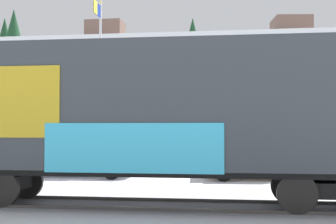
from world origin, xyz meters
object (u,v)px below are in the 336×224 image
object	(u,v)px
freight_car	(148,110)
parked_car_tan	(258,158)
parked_car_white	(79,156)
flagpole	(99,63)

from	to	relation	value
freight_car	parked_car_tan	xyz separation A→B (m)	(3.07, 6.41, -1.59)
parked_car_white	flagpole	bearing A→B (deg)	98.31
flagpole	parked_car_tan	size ratio (longest dim) A/B	1.98
flagpole	parked_car_white	bearing A→B (deg)	-81.69
flagpole	parked_car_white	xyz separation A→B (m)	(0.80, -5.45, -4.48)
freight_car	parked_car_tan	bearing A→B (deg)	64.40
freight_car	parked_car_tan	world-z (taller)	freight_car
freight_car	flagpole	world-z (taller)	flagpole
flagpole	parked_car_tan	world-z (taller)	flagpole
flagpole	freight_car	bearing A→B (deg)	-68.10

